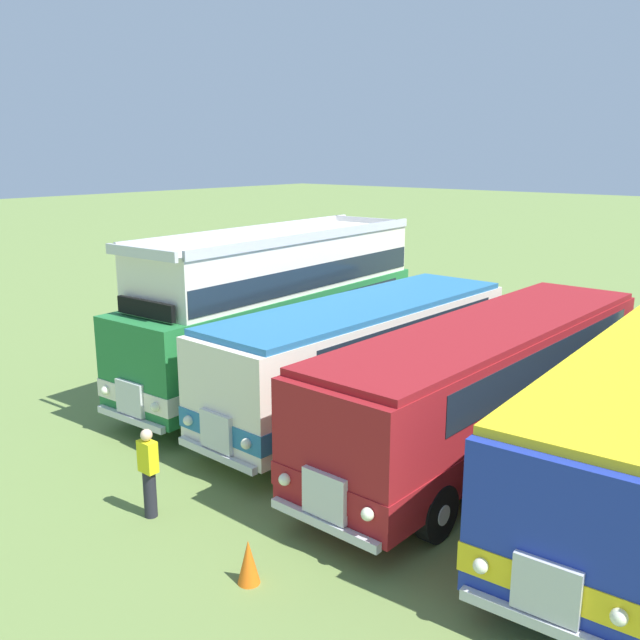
{
  "coord_description": "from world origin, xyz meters",
  "views": [
    {
      "loc": [
        -0.24,
        -13.59,
        6.61
      ],
      "look_at": [
        -11.4,
        -0.21,
        2.38
      ],
      "focal_mm": 39.0,
      "sensor_mm": 36.0,
      "label": 1
    }
  ],
  "objects_px": {
    "bus_first_in_row": "(280,305)",
    "bus_third_in_row": "(490,376)",
    "cone_far_end": "(248,562)",
    "marshal_person": "(149,472)",
    "bus_second_in_row": "(365,351)"
  },
  "relations": [
    {
      "from": "bus_first_in_row",
      "to": "bus_third_in_row",
      "type": "xyz_separation_m",
      "value": [
        6.75,
        -0.4,
        -0.6
      ]
    },
    {
      "from": "cone_far_end",
      "to": "marshal_person",
      "type": "height_order",
      "value": "marshal_person"
    },
    {
      "from": "bus_third_in_row",
      "to": "marshal_person",
      "type": "xyz_separation_m",
      "value": [
        -3.43,
        -6.71,
        -0.87
      ]
    },
    {
      "from": "marshal_person",
      "to": "bus_first_in_row",
      "type": "bearing_deg",
      "value": 115.03
    },
    {
      "from": "bus_first_in_row",
      "to": "cone_far_end",
      "type": "distance_m",
      "value": 9.85
    },
    {
      "from": "bus_third_in_row",
      "to": "marshal_person",
      "type": "height_order",
      "value": "bus_third_in_row"
    },
    {
      "from": "bus_first_in_row",
      "to": "bus_third_in_row",
      "type": "distance_m",
      "value": 6.78
    },
    {
      "from": "bus_first_in_row",
      "to": "bus_third_in_row",
      "type": "relative_size",
      "value": 0.94
    },
    {
      "from": "bus_first_in_row",
      "to": "cone_far_end",
      "type": "bearing_deg",
      "value": -50.04
    },
    {
      "from": "bus_third_in_row",
      "to": "cone_far_end",
      "type": "height_order",
      "value": "bus_third_in_row"
    },
    {
      "from": "bus_second_in_row",
      "to": "cone_far_end",
      "type": "bearing_deg",
      "value": -67.76
    },
    {
      "from": "bus_second_in_row",
      "to": "marshal_person",
      "type": "bearing_deg",
      "value": -90.49
    },
    {
      "from": "bus_second_in_row",
      "to": "bus_third_in_row",
      "type": "relative_size",
      "value": 0.86
    },
    {
      "from": "marshal_person",
      "to": "bus_second_in_row",
      "type": "bearing_deg",
      "value": 89.51
    },
    {
      "from": "bus_first_in_row",
      "to": "bus_second_in_row",
      "type": "bearing_deg",
      "value": -8.47
    }
  ]
}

